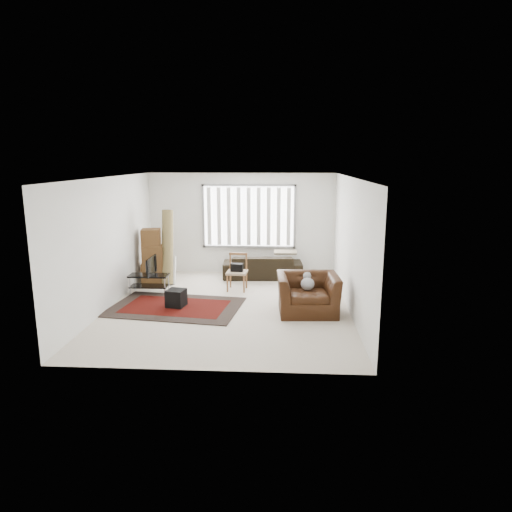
{
  "coord_description": "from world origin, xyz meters",
  "views": [
    {
      "loc": [
        1.13,
        -9.17,
        3.06
      ],
      "look_at": [
        0.56,
        0.23,
        1.05
      ],
      "focal_mm": 32.0,
      "sensor_mm": 36.0,
      "label": 1
    }
  ],
  "objects_px": {
    "moving_boxes": "(153,258)",
    "side_chair": "(237,270)",
    "tv_stand": "(149,280)",
    "armchair": "(308,291)",
    "sofa": "(263,263)"
  },
  "relations": [
    {
      "from": "moving_boxes",
      "to": "side_chair",
      "type": "distance_m",
      "value": 2.24
    },
    {
      "from": "sofa",
      "to": "side_chair",
      "type": "distance_m",
      "value": 1.31
    },
    {
      "from": "side_chair",
      "to": "armchair",
      "type": "relative_size",
      "value": 0.68
    },
    {
      "from": "tv_stand",
      "to": "moving_boxes",
      "type": "relative_size",
      "value": 0.66
    },
    {
      "from": "moving_boxes",
      "to": "armchair",
      "type": "bearing_deg",
      "value": -28.76
    },
    {
      "from": "tv_stand",
      "to": "side_chair",
      "type": "height_order",
      "value": "side_chair"
    },
    {
      "from": "tv_stand",
      "to": "moving_boxes",
      "type": "height_order",
      "value": "moving_boxes"
    },
    {
      "from": "tv_stand",
      "to": "side_chair",
      "type": "relative_size",
      "value": 1.04
    },
    {
      "from": "moving_boxes",
      "to": "side_chair",
      "type": "xyz_separation_m",
      "value": [
        2.17,
        -0.51,
        -0.15
      ]
    },
    {
      "from": "sofa",
      "to": "side_chair",
      "type": "xyz_separation_m",
      "value": [
        -0.55,
        -1.19,
        0.08
      ]
    },
    {
      "from": "tv_stand",
      "to": "armchair",
      "type": "relative_size",
      "value": 0.71
    },
    {
      "from": "tv_stand",
      "to": "moving_boxes",
      "type": "distance_m",
      "value": 1.01
    },
    {
      "from": "side_chair",
      "to": "armchair",
      "type": "xyz_separation_m",
      "value": [
        1.59,
        -1.55,
        -0.03
      ]
    },
    {
      "from": "armchair",
      "to": "sofa",
      "type": "bearing_deg",
      "value": 107.27
    },
    {
      "from": "tv_stand",
      "to": "sofa",
      "type": "xyz_separation_m",
      "value": [
        2.55,
        1.62,
        0.07
      ]
    }
  ]
}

